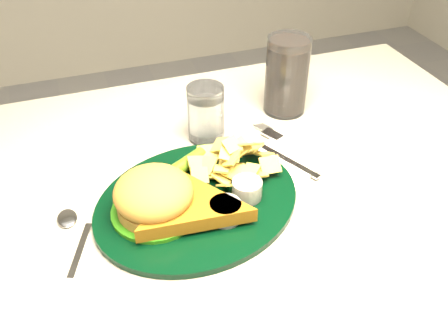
# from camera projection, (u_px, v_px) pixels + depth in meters

# --- Properties ---
(table) EXTENTS (1.20, 0.80, 0.75)m
(table) POSITION_uv_depth(u_px,v_px,m) (216.00, 322.00, 1.06)
(table) COLOR #9E9A8F
(table) RESTS_ON ground
(dinner_plate) EXTENTS (0.42, 0.38, 0.08)m
(dinner_plate) POSITION_uv_depth(u_px,v_px,m) (197.00, 186.00, 0.77)
(dinner_plate) COLOR black
(dinner_plate) RESTS_ON table
(water_glass) EXTENTS (0.08, 0.08, 0.11)m
(water_glass) POSITION_uv_depth(u_px,v_px,m) (206.00, 113.00, 0.91)
(water_glass) COLOR white
(water_glass) RESTS_ON table
(cola_glass) EXTENTS (0.10, 0.10, 0.16)m
(cola_glass) POSITION_uv_depth(u_px,v_px,m) (287.00, 75.00, 0.98)
(cola_glass) COLOR black
(cola_glass) RESTS_ON table
(fork_napkin) EXTENTS (0.19, 0.21, 0.01)m
(fork_napkin) POSITION_uv_depth(u_px,v_px,m) (286.00, 158.00, 0.89)
(fork_napkin) COLOR silver
(fork_napkin) RESTS_ON table
(spoon) EXTENTS (0.09, 0.15, 0.01)m
(spoon) POSITION_uv_depth(u_px,v_px,m) (80.00, 249.00, 0.72)
(spoon) COLOR silver
(spoon) RESTS_ON table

